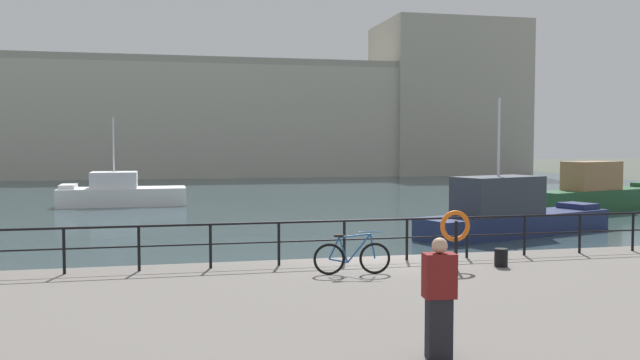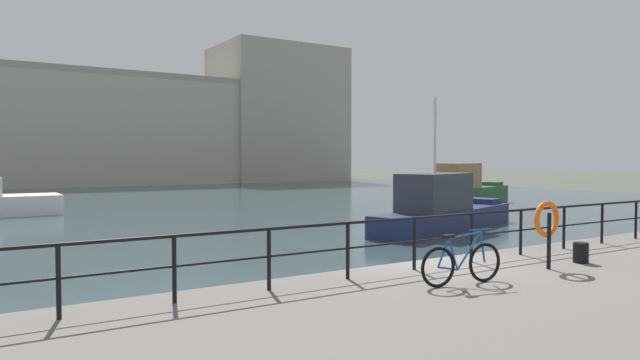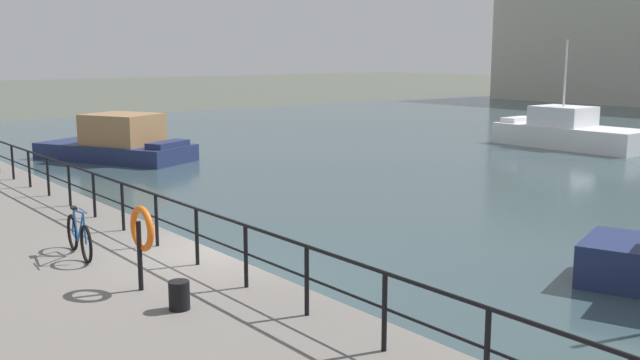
{
  "view_description": "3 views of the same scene",
  "coord_description": "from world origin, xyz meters",
  "views": [
    {
      "loc": [
        -5.24,
        -16.85,
        3.76
      ],
      "look_at": [
        -0.33,
        4.82,
        2.51
      ],
      "focal_mm": 37.78,
      "sensor_mm": 36.0,
      "label": 1
    },
    {
      "loc": [
        -8.66,
        -9.31,
        3.01
      ],
      "look_at": [
        0.52,
        5.19,
        2.35
      ],
      "focal_mm": 31.61,
      "sensor_mm": 36.0,
      "label": 2
    },
    {
      "loc": [
        12.03,
        -6.88,
        4.56
      ],
      "look_at": [
        -1.38,
        3.74,
        1.55
      ],
      "focal_mm": 40.42,
      "sensor_mm": 36.0,
      "label": 3
    }
  ],
  "objects": [
    {
      "name": "ground_plane",
      "position": [
        0.0,
        0.0,
        0.0
      ],
      "size": [
        240.0,
        240.0,
        0.0
      ],
      "primitive_type": "plane",
      "color": "#4C5147"
    },
    {
      "name": "water_basin",
      "position": [
        0.0,
        30.2,
        0.01
      ],
      "size": [
        80.0,
        60.0,
        0.01
      ],
      "primitive_type": "cube",
      "color": "#33474C",
      "rests_on": "ground_plane"
    },
    {
      "name": "quay_promenade",
      "position": [
        0.0,
        -6.5,
        0.38
      ],
      "size": [
        56.0,
        13.0,
        0.76
      ],
      "primitive_type": "cube",
      "color": "slate",
      "rests_on": "ground_plane"
    },
    {
      "name": "harbor_building",
      "position": [
        7.42,
        58.41,
        6.73
      ],
      "size": [
        70.75,
        12.02,
        17.73
      ],
      "color": "#B2AD9E",
      "rests_on": "ground_plane"
    },
    {
      "name": "moored_white_yacht",
      "position": [
        -8.02,
        24.58,
        0.75
      ],
      "size": [
        7.33,
        2.87,
        5.24
      ],
      "rotation": [
        0.0,
        0.0,
        3.15
      ],
      "color": "white",
      "rests_on": "water_basin"
    },
    {
      "name": "moored_red_daysailer",
      "position": [
        17.91,
        15.72,
        0.97
      ],
      "size": [
        9.6,
        4.67,
        2.71
      ],
      "rotation": [
        0.0,
        0.0,
        0.31
      ],
      "color": "#23512D",
      "rests_on": "water_basin"
    },
    {
      "name": "moored_small_launch",
      "position": [
        8.19,
        7.75,
        0.9
      ],
      "size": [
        9.33,
        4.87,
        5.5
      ],
      "rotation": [
        0.0,
        0.0,
        0.33
      ],
      "color": "navy",
      "rests_on": "water_basin"
    },
    {
      "name": "quay_railing",
      "position": [
        -0.15,
        -0.75,
        1.49
      ],
      "size": [
        24.83,
        0.07,
        1.08
      ],
      "color": "black",
      "rests_on": "quay_promenade"
    },
    {
      "name": "parked_bicycle",
      "position": [
        -1.19,
        -2.24,
        1.14
      ],
      "size": [
        1.77,
        0.26,
        0.98
      ],
      "rotation": [
        0.0,
        0.0,
        -0.11
      ],
      "color": "black",
      "rests_on": "quay_promenade"
    },
    {
      "name": "mooring_bollard",
      "position": [
        2.59,
        -2.11,
        0.98
      ],
      "size": [
        0.32,
        0.32,
        0.44
      ],
      "primitive_type": "cylinder",
      "color": "black",
      "rests_on": "quay_promenade"
    },
    {
      "name": "life_ring_stand",
      "position": [
        1.38,
        -2.12,
        1.73
      ],
      "size": [
        0.75,
        0.16,
        1.4
      ],
      "color": "black",
      "rests_on": "quay_promenade"
    },
    {
      "name": "standing_person",
      "position": [
        -1.59,
        -8.23,
        1.62
      ],
      "size": [
        0.47,
        0.32,
        1.69
      ],
      "rotation": [
        0.0,
        0.0,
        1.47
      ],
      "color": "black",
      "rests_on": "quay_promenade"
    }
  ]
}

